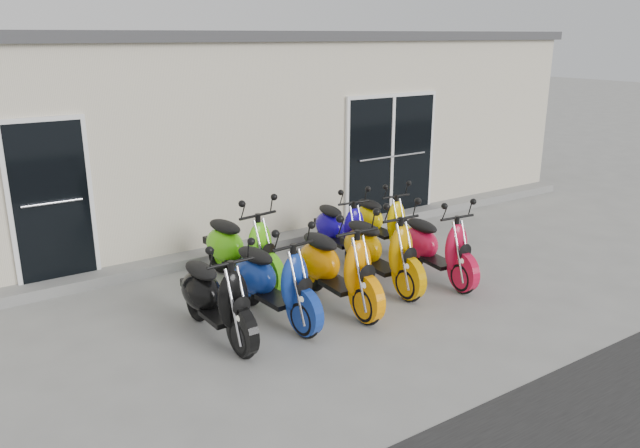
# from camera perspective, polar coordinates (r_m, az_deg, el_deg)

# --- Properties ---
(ground) EXTENTS (80.00, 80.00, 0.00)m
(ground) POSITION_cam_1_polar(r_m,az_deg,el_deg) (8.56, 2.25, -5.78)
(ground) COLOR gray
(ground) RESTS_ON ground
(building) EXTENTS (14.00, 6.00, 3.20)m
(building) POSITION_cam_1_polar(r_m,az_deg,el_deg) (12.59, -11.90, 8.80)
(building) COLOR beige
(building) RESTS_ON ground
(roof_cap) EXTENTS (14.20, 6.20, 0.16)m
(roof_cap) POSITION_cam_1_polar(r_m,az_deg,el_deg) (12.47, -12.39, 16.46)
(roof_cap) COLOR #3F3F42
(roof_cap) RESTS_ON building
(front_step) EXTENTS (14.00, 0.40, 0.15)m
(front_step) POSITION_cam_1_polar(r_m,az_deg,el_deg) (10.13, -4.49, -1.71)
(front_step) COLOR gray
(front_step) RESTS_ON ground
(door_left) EXTENTS (1.07, 0.08, 2.22)m
(door_left) POSITION_cam_1_polar(r_m,az_deg,el_deg) (8.90, -23.40, 2.24)
(door_left) COLOR black
(door_left) RESTS_ON front_step
(door_right) EXTENTS (2.02, 0.08, 2.22)m
(door_right) POSITION_cam_1_polar(r_m,az_deg,el_deg) (11.40, 6.50, 6.50)
(door_right) COLOR black
(door_right) RESTS_ON front_step
(scooter_front_black) EXTENTS (0.68, 1.73, 1.26)m
(scooter_front_black) POSITION_cam_1_polar(r_m,az_deg,el_deg) (7.06, -9.53, -5.59)
(scooter_front_black) COLOR black
(scooter_front_black) RESTS_ON ground
(scooter_front_blue) EXTENTS (0.80, 1.81, 1.30)m
(scooter_front_blue) POSITION_cam_1_polar(r_m,az_deg,el_deg) (7.40, -4.30, -4.16)
(scooter_front_blue) COLOR navy
(scooter_front_blue) RESTS_ON ground
(scooter_front_orange_a) EXTENTS (0.72, 1.85, 1.36)m
(scooter_front_orange_a) POSITION_cam_1_polar(r_m,az_deg,el_deg) (7.75, 1.58, -2.89)
(scooter_front_orange_a) COLOR #FF9001
(scooter_front_orange_a) RESTS_ON ground
(scooter_front_orange_b) EXTENTS (0.70, 1.80, 1.31)m
(scooter_front_orange_b) POSITION_cam_1_polar(r_m,az_deg,el_deg) (8.41, 5.56, -1.51)
(scooter_front_orange_b) COLOR #D59200
(scooter_front_orange_b) RESTS_ON ground
(scooter_front_red) EXTENTS (0.79, 1.74, 1.24)m
(scooter_front_red) POSITION_cam_1_polar(r_m,az_deg,el_deg) (8.77, 10.69, -1.19)
(scooter_front_red) COLOR red
(scooter_front_red) RESTS_ON ground
(scooter_back_green) EXTENTS (0.89, 1.86, 1.32)m
(scooter_back_green) POSITION_cam_1_polar(r_m,az_deg,el_deg) (8.52, -7.25, -1.27)
(scooter_back_green) COLOR #61E214
(scooter_back_green) RESTS_ON ground
(scooter_back_blue) EXTENTS (0.77, 1.67, 1.19)m
(scooter_back_blue) POSITION_cam_1_polar(r_m,az_deg,el_deg) (9.48, 1.95, 0.33)
(scooter_back_blue) COLOR #13039F
(scooter_back_blue) RESTS_ON ground
(scooter_back_yellow) EXTENTS (0.66, 1.60, 1.16)m
(scooter_back_yellow) POSITION_cam_1_polar(r_m,az_deg,el_deg) (9.99, 5.68, 1.01)
(scooter_back_yellow) COLOR #FFD500
(scooter_back_yellow) RESTS_ON ground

